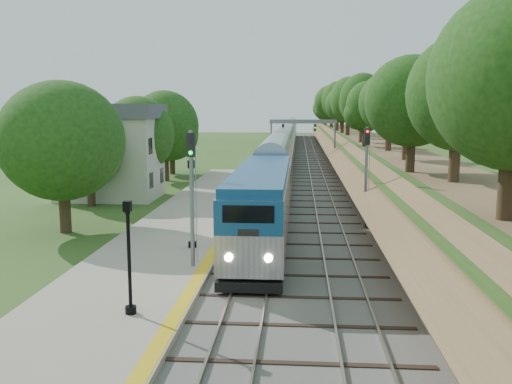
# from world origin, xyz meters

# --- Properties ---
(ground) EXTENTS (320.00, 320.00, 0.00)m
(ground) POSITION_xyz_m (0.00, 0.00, 0.00)
(ground) COLOR #2D4C19
(ground) RESTS_ON ground
(trackbed) EXTENTS (9.50, 170.00, 0.28)m
(trackbed) POSITION_xyz_m (2.00, 60.00, 0.07)
(trackbed) COLOR #4C4944
(trackbed) RESTS_ON ground
(platform) EXTENTS (6.40, 68.00, 0.38)m
(platform) POSITION_xyz_m (-5.20, 16.00, 0.19)
(platform) COLOR gray
(platform) RESTS_ON ground
(yellow_stripe) EXTENTS (0.55, 68.00, 0.01)m
(yellow_stripe) POSITION_xyz_m (-2.35, 16.00, 0.39)
(yellow_stripe) COLOR gold
(yellow_stripe) RESTS_ON platform
(embankment) EXTENTS (10.64, 170.00, 11.70)m
(embankment) POSITION_xyz_m (10.35, 60.00, 1.95)
(embankment) COLOR brown
(embankment) RESTS_ON ground
(station_building) EXTENTS (8.60, 6.60, 8.00)m
(station_building) POSITION_xyz_m (-14.00, 30.00, 4.09)
(station_building) COLOR beige
(station_building) RESTS_ON ground
(signal_gantry) EXTENTS (8.40, 0.38, 6.20)m
(signal_gantry) POSITION_xyz_m (2.47, 54.99, 4.82)
(signal_gantry) COLOR slate
(signal_gantry) RESTS_ON ground
(trees_behind_platform) EXTENTS (7.82, 53.32, 7.21)m
(trees_behind_platform) POSITION_xyz_m (-11.17, 20.67, 4.53)
(trees_behind_platform) COLOR #332316
(trees_behind_platform) RESTS_ON ground
(train) EXTENTS (2.84, 133.38, 4.17)m
(train) POSITION_xyz_m (0.00, 70.63, 2.15)
(train) COLOR black
(train) RESTS_ON trackbed
(lamppost_mid) EXTENTS (0.40, 0.40, 4.09)m
(lamppost_mid) POSITION_xyz_m (-3.99, 2.08, 2.21)
(lamppost_mid) COLOR black
(lamppost_mid) RESTS_ON platform
(lamppost_far) EXTENTS (0.46, 0.46, 4.62)m
(lamppost_far) POSITION_xyz_m (-3.59, 11.93, 2.44)
(lamppost_far) COLOR black
(lamppost_far) RESTS_ON platform
(signal_platform) EXTENTS (0.37, 0.29, 6.30)m
(signal_platform) POSITION_xyz_m (-2.90, 8.37, 4.25)
(signal_platform) COLOR slate
(signal_platform) RESTS_ON platform
(signal_farside) EXTENTS (0.35, 0.28, 6.39)m
(signal_farside) POSITION_xyz_m (6.20, 18.81, 4.03)
(signal_farside) COLOR slate
(signal_farside) RESTS_ON ground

